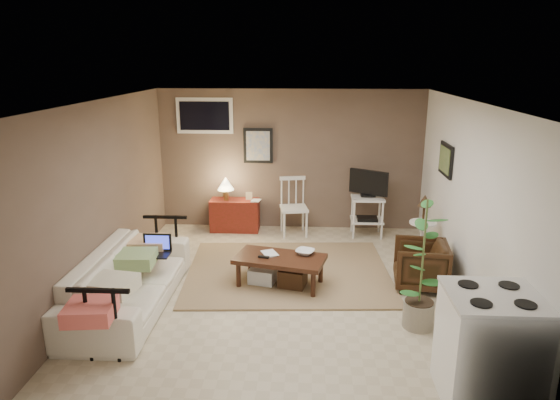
# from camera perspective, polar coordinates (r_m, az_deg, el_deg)

# --- Properties ---
(floor) EXTENTS (5.00, 5.00, 0.00)m
(floor) POSITION_cam_1_polar(r_m,az_deg,el_deg) (6.58, 0.29, -10.09)
(floor) COLOR #C1B293
(floor) RESTS_ON ground
(art_back) EXTENTS (0.50, 0.03, 0.60)m
(art_back) POSITION_cam_1_polar(r_m,az_deg,el_deg) (8.55, -2.51, 6.22)
(art_back) COLOR black
(art_right) EXTENTS (0.03, 0.60, 0.45)m
(art_right) POSITION_cam_1_polar(r_m,az_deg,el_deg) (7.34, 18.44, 4.39)
(art_right) COLOR black
(window) EXTENTS (0.96, 0.03, 0.60)m
(window) POSITION_cam_1_polar(r_m,az_deg,el_deg) (8.61, -8.60, 9.50)
(window) COLOR white
(rug) EXTENTS (2.91, 2.39, 0.03)m
(rug) POSITION_cam_1_polar(r_m,az_deg,el_deg) (7.03, 0.93, -8.19)
(rug) COLOR #9A8059
(rug) RESTS_ON floor
(coffee_table) EXTENTS (1.25, 0.84, 0.43)m
(coffee_table) POSITION_cam_1_polar(r_m,az_deg,el_deg) (6.55, -0.07, -7.86)
(coffee_table) COLOR #3D1D10
(coffee_table) RESTS_ON floor
(sofa) EXTENTS (0.68, 2.33, 0.91)m
(sofa) POSITION_cam_1_polar(r_m,az_deg,el_deg) (6.23, -16.92, -7.74)
(sofa) COLOR white
(sofa) RESTS_ON floor
(sofa_pillows) EXTENTS (0.45, 2.21, 0.16)m
(sofa_pillows) POSITION_cam_1_polar(r_m,az_deg,el_deg) (5.94, -17.36, -7.87)
(sofa_pillows) COLOR beige
(sofa_pillows) RESTS_ON sofa
(sofa_end_rails) EXTENTS (0.63, 2.32, 0.78)m
(sofa_end_rails) POSITION_cam_1_polar(r_m,az_deg,el_deg) (6.21, -15.70, -8.36)
(sofa_end_rails) COLOR black
(sofa_end_rails) RESTS_ON floor
(laptop) EXTENTS (0.36, 0.26, 0.24)m
(laptop) POSITION_cam_1_polar(r_m,az_deg,el_deg) (6.46, -13.95, -5.37)
(laptop) COLOR black
(laptop) RESTS_ON sofa
(red_console) EXTENTS (0.83, 0.37, 0.96)m
(red_console) POSITION_cam_1_polar(r_m,az_deg,el_deg) (8.63, -5.28, -1.38)
(red_console) COLOR maroon
(red_console) RESTS_ON floor
(spindle_chair) EXTENTS (0.50, 0.50, 0.97)m
(spindle_chair) POSITION_cam_1_polar(r_m,az_deg,el_deg) (8.38, 1.59, -0.96)
(spindle_chair) COLOR white
(spindle_chair) RESTS_ON floor
(tv_stand) EXTENTS (0.60, 0.43, 1.12)m
(tv_stand) POSITION_cam_1_polar(r_m,az_deg,el_deg) (8.39, 9.98, -0.18)
(tv_stand) COLOR white
(tv_stand) RESTS_ON floor
(side_table) EXTENTS (0.38, 0.38, 1.02)m
(side_table) POSITION_cam_1_polar(r_m,az_deg,el_deg) (7.46, 16.04, -2.30)
(side_table) COLOR white
(side_table) RESTS_ON floor
(armchair) EXTENTS (0.68, 0.72, 0.67)m
(armchair) POSITION_cam_1_polar(r_m,az_deg,el_deg) (6.75, 15.79, -6.90)
(armchair) COLOR #311B0D
(armchair) RESTS_ON floor
(potted_plant) EXTENTS (0.37, 0.37, 1.50)m
(potted_plant) POSITION_cam_1_polar(r_m,az_deg,el_deg) (5.60, 16.00, -6.62)
(potted_plant) COLOR gray
(potted_plant) RESTS_ON floor
(stove) EXTENTS (0.77, 0.72, 1.01)m
(stove) POSITION_cam_1_polar(r_m,az_deg,el_deg) (4.78, 22.75, -15.29)
(stove) COLOR white
(stove) RESTS_ON floor
(bowl) EXTENTS (0.25, 0.13, 0.24)m
(bowl) POSITION_cam_1_polar(r_m,az_deg,el_deg) (6.54, 2.89, -5.21)
(bowl) COLOR #3D1D10
(bowl) RESTS_ON coffee_table
(book_table) EXTENTS (0.17, 0.09, 0.24)m
(book_table) POSITION_cam_1_polar(r_m,az_deg,el_deg) (6.50, -1.94, -5.32)
(book_table) COLOR #3D1D10
(book_table) RESTS_ON coffee_table
(book_console) EXTENTS (0.15, 0.04, 0.20)m
(book_console) POSITION_cam_1_polar(r_m,az_deg,el_deg) (8.44, -3.28, 0.54)
(book_console) COLOR #3D1D10
(book_console) RESTS_ON red_console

